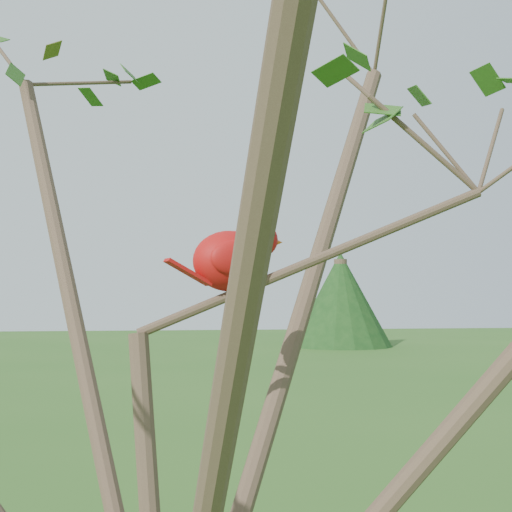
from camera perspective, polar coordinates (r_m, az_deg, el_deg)
The scene contains 3 objects.
crabapple_tree at distance 1.13m, azimuth -5.62°, elevation 2.23°, with size 2.35×2.05×2.95m.
cardinal at distance 1.24m, azimuth -1.79°, elevation -0.15°, with size 0.22×0.13×0.15m.
distant_trees at distance 24.61m, azimuth -7.72°, elevation -4.13°, with size 37.30×11.23×3.71m.
Camera 1 is at (-0.02, -1.15, 2.02)m, focal length 50.00 mm.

